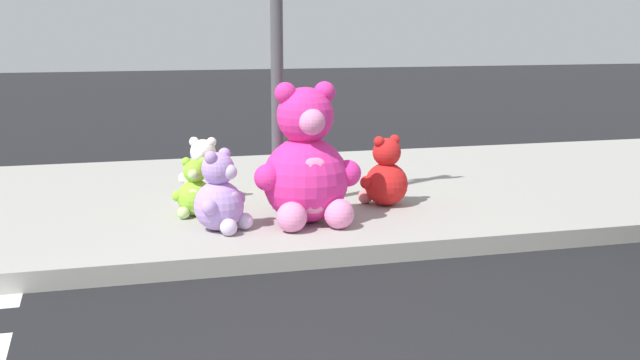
# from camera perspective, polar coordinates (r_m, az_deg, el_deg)

# --- Properties ---
(sidewalk) EXTENTS (28.00, 4.40, 0.15)m
(sidewalk) POSITION_cam_1_polar(r_m,az_deg,el_deg) (7.91, -11.32, -1.69)
(sidewalk) COLOR #9E9B93
(sidewalk) RESTS_ON ground_plane
(sign_pole) EXTENTS (0.56, 0.11, 3.20)m
(sign_pole) POSITION_cam_1_polar(r_m,az_deg,el_deg) (7.08, -3.09, 11.51)
(sign_pole) COLOR #4C4C51
(sign_pole) RESTS_ON sidewalk
(plush_pink_large) EXTENTS (0.90, 0.79, 1.17)m
(plush_pink_large) POSITION_cam_1_polar(r_m,az_deg,el_deg) (6.63, -0.96, 0.89)
(plush_pink_large) COLOR #F22D93
(plush_pink_large) RESTS_ON sidewalk
(plush_red) EXTENTS (0.48, 0.46, 0.65)m
(plush_red) POSITION_cam_1_polar(r_m,az_deg,el_deg) (7.36, 4.62, 0.19)
(plush_red) COLOR red
(plush_red) RESTS_ON sidewalk
(plush_white) EXTENTS (0.43, 0.43, 0.60)m
(plush_white) POSITION_cam_1_polar(r_m,az_deg,el_deg) (7.61, -8.26, 0.33)
(plush_white) COLOR white
(plush_white) RESTS_ON sidewalk
(plush_yellow) EXTENTS (0.46, 0.47, 0.65)m
(plush_yellow) POSITION_cam_1_polar(r_m,az_deg,el_deg) (7.95, -1.24, 1.04)
(plush_yellow) COLOR yellow
(plush_yellow) RESTS_ON sidewalk
(plush_lavender) EXTENTS (0.47, 0.47, 0.66)m
(plush_lavender) POSITION_cam_1_polar(r_m,az_deg,el_deg) (6.47, -7.04, -1.30)
(plush_lavender) COLOR #B28CD8
(plush_lavender) RESTS_ON sidewalk
(plush_lime) EXTENTS (0.38, 0.36, 0.51)m
(plush_lime) POSITION_cam_1_polar(r_m,az_deg,el_deg) (7.01, -8.82, -0.89)
(plush_lime) COLOR #8CD133
(plush_lime) RESTS_ON sidewalk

